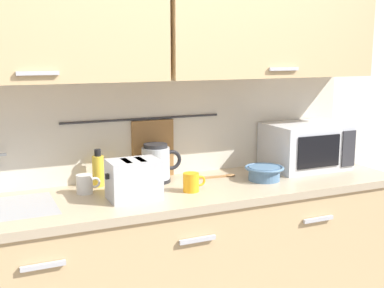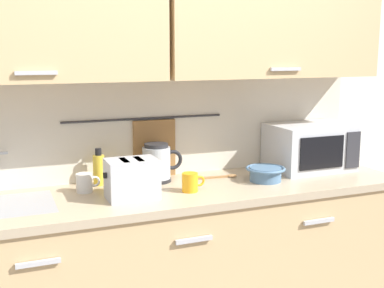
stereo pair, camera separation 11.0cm
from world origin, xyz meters
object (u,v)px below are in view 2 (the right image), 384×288
(electric_kettle, at_px, (157,163))
(toaster, at_px, (132,179))
(microwave, at_px, (309,147))
(mug_near_sink, at_px, (85,183))
(mixing_bowl, at_px, (265,173))
(wooden_spoon, at_px, (219,177))
(mug_by_kettle, at_px, (190,182))
(dish_soap_bottle, at_px, (99,169))

(electric_kettle, height_order, toaster, electric_kettle)
(microwave, relative_size, mug_near_sink, 3.83)
(toaster, bearing_deg, electric_kettle, 50.64)
(electric_kettle, distance_m, mixing_bowl, 0.59)
(microwave, xyz_separation_m, wooden_spoon, (-0.58, 0.01, -0.13))
(mixing_bowl, xyz_separation_m, mug_by_kettle, (-0.45, -0.04, 0.00))
(microwave, height_order, mug_by_kettle, microwave)
(electric_kettle, xyz_separation_m, toaster, (-0.21, -0.25, -0.01))
(mug_near_sink, bearing_deg, wooden_spoon, 0.57)
(dish_soap_bottle, bearing_deg, wooden_spoon, -8.60)
(dish_soap_bottle, bearing_deg, mug_by_kettle, -36.05)
(electric_kettle, xyz_separation_m, mug_by_kettle, (0.09, -0.25, -0.05))
(mixing_bowl, bearing_deg, mug_by_kettle, -175.09)
(dish_soap_bottle, xyz_separation_m, mixing_bowl, (0.85, -0.25, -0.04))
(microwave, xyz_separation_m, electric_kettle, (-0.92, 0.06, -0.03))
(toaster, bearing_deg, mug_by_kettle, 0.68)
(mug_by_kettle, bearing_deg, mixing_bowl, 4.91)
(mug_by_kettle, bearing_deg, toaster, -179.32)
(electric_kettle, xyz_separation_m, mixing_bowl, (0.55, -0.21, -0.06))
(mug_near_sink, distance_m, mug_by_kettle, 0.53)
(wooden_spoon, bearing_deg, electric_kettle, 170.61)
(microwave, bearing_deg, mug_near_sink, 179.97)
(dish_soap_bottle, height_order, wooden_spoon, dish_soap_bottle)
(wooden_spoon, bearing_deg, toaster, -160.33)
(mixing_bowl, bearing_deg, electric_kettle, 158.83)
(mug_near_sink, distance_m, mixing_bowl, 0.96)
(dish_soap_bottle, relative_size, mixing_bowl, 0.92)
(microwave, distance_m, wooden_spoon, 0.60)
(electric_kettle, distance_m, mug_near_sink, 0.41)
(microwave, xyz_separation_m, mixing_bowl, (-0.38, -0.15, -0.09))
(mug_by_kettle, xyz_separation_m, wooden_spoon, (0.25, 0.19, -0.04))
(dish_soap_bottle, relative_size, toaster, 0.77)
(microwave, distance_m, toaster, 1.15)
(mug_by_kettle, distance_m, wooden_spoon, 0.32)
(dish_soap_bottle, xyz_separation_m, toaster, (0.10, -0.30, 0.01))
(microwave, bearing_deg, electric_kettle, 175.99)
(toaster, bearing_deg, mixing_bowl, 3.22)
(toaster, bearing_deg, microwave, 9.47)
(microwave, relative_size, mixing_bowl, 2.15)
(microwave, distance_m, electric_kettle, 0.93)
(microwave, xyz_separation_m, toaster, (-1.13, -0.19, -0.04))
(mug_near_sink, bearing_deg, mixing_bowl, -8.85)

